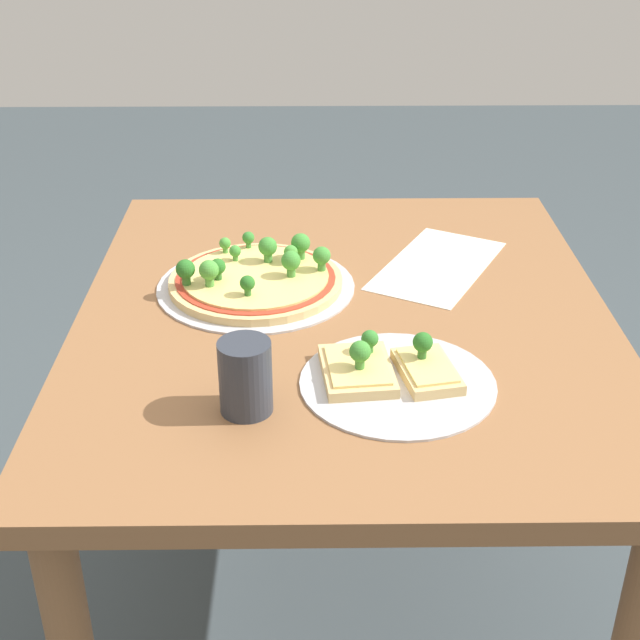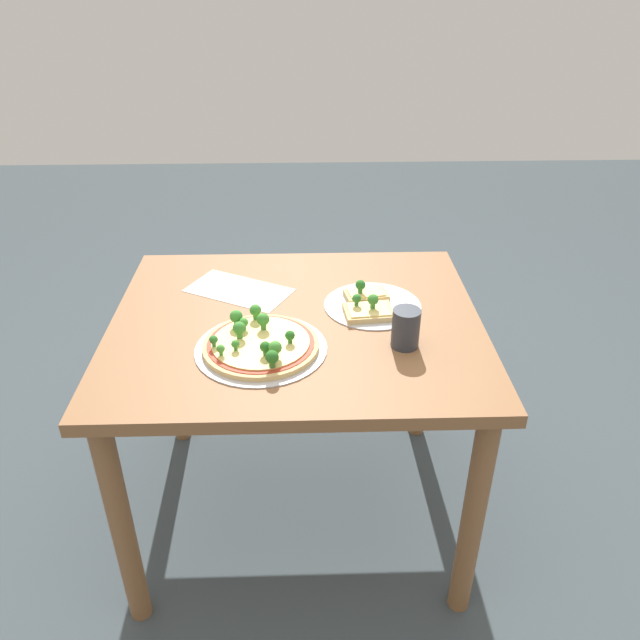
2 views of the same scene
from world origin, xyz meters
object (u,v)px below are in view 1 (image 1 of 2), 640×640
Objects in this scene: dining_table at (344,366)px; pizza_tray_whole at (256,279)px; pizza_tray_slice at (390,373)px; drinking_cup at (245,377)px.

pizza_tray_whole is at bearing 58.48° from dining_table.
pizza_tray_slice is at bearing -145.50° from pizza_tray_whole.
pizza_tray_slice is at bearing -70.27° from drinking_cup.
pizza_tray_whole is 0.37m from pizza_tray_slice.
dining_table is at bearing -26.95° from drinking_cup.
pizza_tray_whole is at bearing 0.92° from drinking_cup.
pizza_tray_whole is at bearing 34.50° from pizza_tray_slice.
drinking_cup is (-0.07, 0.20, 0.04)m from pizza_tray_slice.
dining_table is 0.36m from drinking_cup.
drinking_cup is at bearing -179.08° from pizza_tray_whole.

